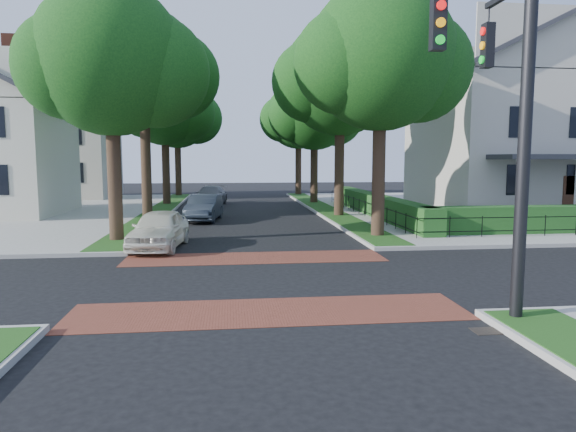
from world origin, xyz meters
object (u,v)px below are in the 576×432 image
object	(u,v)px
parked_car_front	(159,229)
parked_car_middle	(204,208)
parked_car_rear	(211,196)
traffic_signal	(512,97)

from	to	relation	value
parked_car_front	parked_car_middle	size ratio (longest dim) A/B	0.99
parked_car_middle	parked_car_rear	bearing A→B (deg)	97.13
parked_car_middle	parked_car_rear	xyz separation A→B (m)	(0.00, 9.84, -0.03)
traffic_signal	parked_car_front	world-z (taller)	traffic_signal
traffic_signal	parked_car_middle	world-z (taller)	traffic_signal
traffic_signal	parked_car_middle	bearing A→B (deg)	110.88
parked_car_middle	parked_car_rear	world-z (taller)	parked_car_middle
parked_car_middle	traffic_signal	bearing A→B (deg)	-61.99
parked_car_front	parked_car_rear	xyz separation A→B (m)	(1.30, 18.68, -0.05)
parked_car_rear	parked_car_middle	bearing A→B (deg)	-81.87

